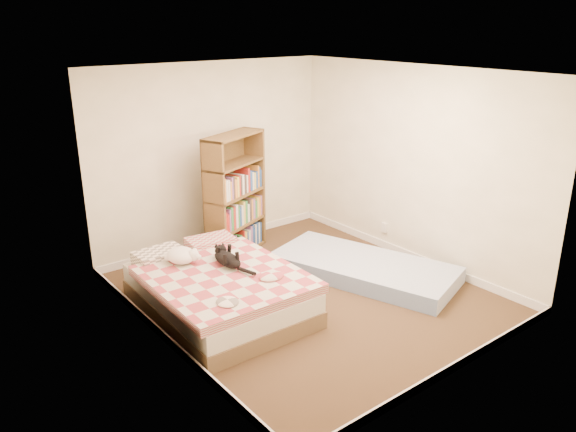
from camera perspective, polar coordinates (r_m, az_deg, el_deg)
room at (r=6.10m, az=1.92°, el=2.16°), size 3.51×4.01×2.51m
bed at (r=6.17m, az=-7.21°, el=-7.34°), size 1.50×2.02×0.53m
bookshelf at (r=7.50m, az=-5.44°, el=0.51°), size 1.10×0.69×1.63m
floor_mattress at (r=7.01m, az=7.69°, el=-5.27°), size 1.65×2.42×0.20m
black_cat at (r=6.14m, az=-6.31°, el=-4.28°), size 0.31×0.73×0.16m
white_dog at (r=6.25m, az=-10.66°, el=-3.94°), size 0.36×0.38×0.17m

